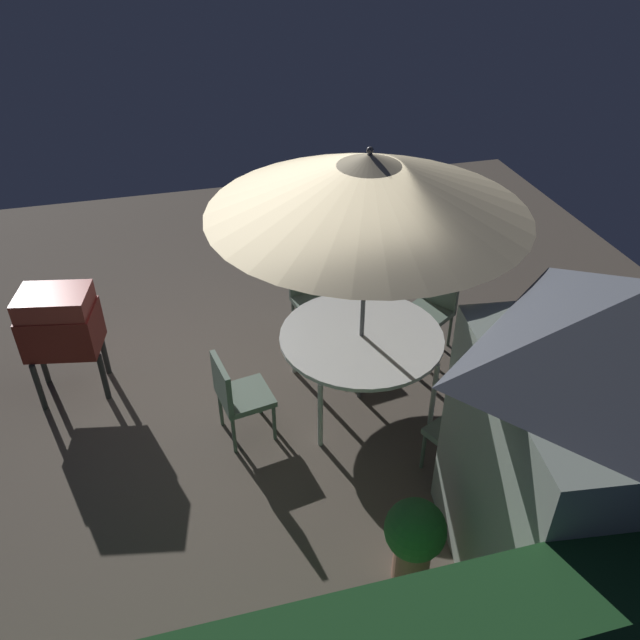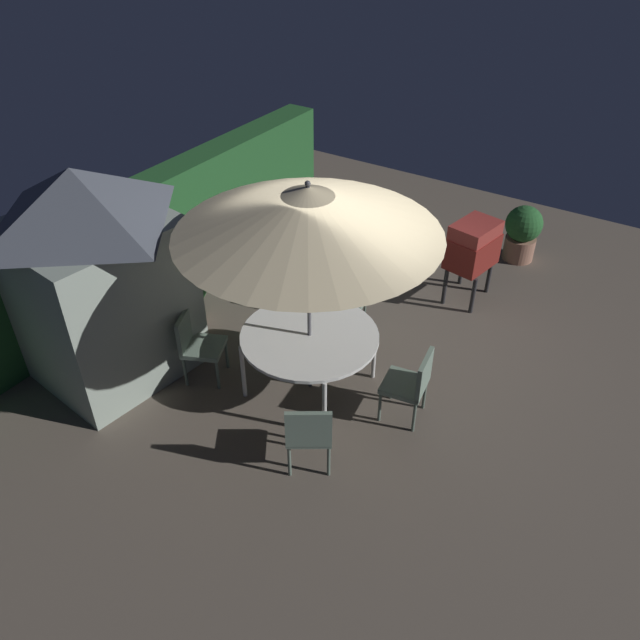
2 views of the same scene
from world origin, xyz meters
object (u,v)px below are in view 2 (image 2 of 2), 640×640
object	(u,v)px
bbq_grill	(473,246)
chair_near_shed	(197,342)
patio_table	(310,338)
chair_toward_house	(348,295)
chair_toward_hedge	(412,382)
potted_plant_by_grill	(522,232)
potted_plant_by_shed	(191,293)
patio_umbrella	(308,211)
chair_far_side	(309,431)
garden_shed	(95,274)

from	to	relation	value
bbq_grill	chair_near_shed	size ratio (longest dim) A/B	1.33
patio_table	chair_toward_house	world-z (taller)	chair_toward_house
chair_toward_hedge	chair_near_shed	bearing A→B (deg)	106.78
chair_near_shed	potted_plant_by_grill	world-z (taller)	chair_near_shed
chair_toward_hedge	potted_plant_by_shed	distance (m)	3.31
patio_umbrella	chair_far_side	distance (m)	2.21
chair_far_side	potted_plant_by_grill	xyz separation A→B (m)	(5.36, -0.44, -0.04)
patio_umbrella	chair_toward_hedge	size ratio (longest dim) A/B	3.09
potted_plant_by_shed	patio_table	bearing A→B (deg)	-96.67
chair_near_shed	chair_toward_hedge	bearing A→B (deg)	-73.22
chair_near_shed	chair_toward_house	distance (m)	2.10
patio_table	bbq_grill	distance (m)	2.94
chair_toward_hedge	potted_plant_by_grill	xyz separation A→B (m)	(4.14, 0.11, -0.04)
chair_toward_house	garden_shed	bearing A→B (deg)	137.13
chair_toward_hedge	potted_plant_by_shed	world-z (taller)	chair_toward_hedge
bbq_grill	chair_far_side	world-z (taller)	bbq_grill
patio_table	chair_far_side	world-z (taller)	chair_far_side
potted_plant_by_shed	garden_shed	bearing A→B (deg)	169.32
chair_near_shed	patio_table	bearing A→B (deg)	-65.70
garden_shed	potted_plant_by_shed	bearing A→B (deg)	-10.68
potted_plant_by_grill	potted_plant_by_shed	bearing A→B (deg)	141.89
chair_toward_hedge	chair_toward_house	distance (m)	1.82
garden_shed	chair_near_shed	distance (m)	1.39
patio_table	bbq_grill	world-z (taller)	bbq_grill
garden_shed	chair_near_shed	world-z (taller)	garden_shed
bbq_grill	chair_toward_house	distance (m)	1.91
chair_far_side	potted_plant_by_grill	bearing A→B (deg)	-4.67
patio_table	potted_plant_by_shed	bearing A→B (deg)	83.33
patio_table	patio_umbrella	world-z (taller)	patio_umbrella
garden_shed	patio_table	xyz separation A→B (m)	(0.96, -2.31, -0.59)
chair_toward_house	patio_table	bearing A→B (deg)	-169.73
bbq_grill	chair_toward_house	size ratio (longest dim) A/B	1.33
potted_plant_by_shed	potted_plant_by_grill	xyz separation A→B (m)	(4.08, -3.20, 0.01)
bbq_grill	chair_far_side	distance (m)	3.88
patio_table	chair_toward_hedge	size ratio (longest dim) A/B	1.77
chair_near_shed	bbq_grill	bearing A→B (deg)	-31.69
chair_far_side	chair_toward_house	distance (m)	2.49
bbq_grill	potted_plant_by_grill	size ratio (longest dim) A/B	1.34
bbq_grill	chair_toward_hedge	xyz separation A→B (m)	(-2.64, -0.39, -0.33)
patio_umbrella	chair_far_side	world-z (taller)	patio_umbrella
bbq_grill	chair_far_side	xyz separation A→B (m)	(-3.86, 0.16, -0.33)
chair_toward_hedge	chair_far_side	bearing A→B (deg)	155.96
garden_shed	potted_plant_by_grill	distance (m)	6.35
chair_near_shed	potted_plant_by_grill	distance (m)	5.43
bbq_grill	patio_table	bearing A→B (deg)	163.36
bbq_grill	potted_plant_by_shed	world-z (taller)	bbq_grill
chair_toward_house	potted_plant_by_shed	xyz separation A→B (m)	(-1.03, 1.85, -0.05)
patio_umbrella	potted_plant_by_shed	distance (m)	2.81
chair_near_shed	chair_toward_house	bearing A→B (deg)	-28.92
chair_toward_house	bbq_grill	bearing A→B (deg)	-34.78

